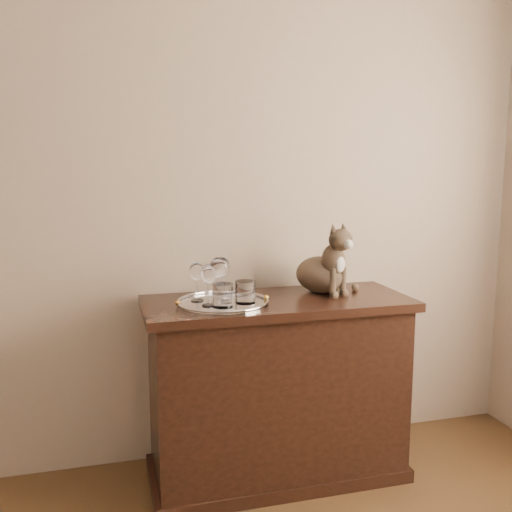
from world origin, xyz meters
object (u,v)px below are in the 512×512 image
at_px(sideboard, 277,389).
at_px(wine_glass_b, 222,278).
at_px(wine_glass_d, 218,279).
at_px(tumbler_a, 245,292).
at_px(tumbler_b, 223,295).
at_px(cat, 321,257).
at_px(wine_glass_a, 197,281).
at_px(wine_glass_c, 208,285).
at_px(tray, 223,303).

xyz_separation_m(sideboard, wine_glass_b, (-0.25, 0.03, 0.53)).
bearing_deg(wine_glass_d, tumbler_a, -35.90).
xyz_separation_m(tumbler_b, cat, (0.52, 0.19, 0.11)).
distance_m(wine_glass_b, wine_glass_d, 0.03).
relative_size(wine_glass_a, cat, 0.52).
height_order(tumbler_a, cat, cat).
height_order(wine_glass_b, cat, cat).
distance_m(wine_glass_a, wine_glass_b, 0.11).
height_order(wine_glass_c, tumbler_b, wine_glass_c).
height_order(wine_glass_c, wine_glass_d, wine_glass_d).
distance_m(wine_glass_a, tumbler_a, 0.22).
bearing_deg(wine_glass_a, tumbler_b, -58.03).
relative_size(tray, wine_glass_d, 2.07).
xyz_separation_m(wine_glass_b, wine_glass_c, (-0.08, -0.10, -0.01)).
distance_m(tumbler_b, cat, 0.56).
bearing_deg(sideboard, wine_glass_b, 173.03).
relative_size(sideboard, wine_glass_a, 6.84).
relative_size(wine_glass_a, wine_glass_b, 0.93).
bearing_deg(tray, wine_glass_d, 110.79).
bearing_deg(sideboard, wine_glass_a, 175.23).
relative_size(tumbler_b, cat, 0.29).
relative_size(wine_glass_d, tumbler_b, 1.96).
height_order(wine_glass_a, wine_glass_c, wine_glass_c).
xyz_separation_m(tumbler_a, cat, (0.41, 0.15, 0.11)).
xyz_separation_m(sideboard, wine_glass_a, (-0.36, 0.03, 0.52)).
height_order(wine_glass_a, cat, cat).
xyz_separation_m(wine_glass_a, tumbler_b, (0.09, -0.14, -0.04)).
height_order(tray, tumbler_a, tumbler_a).
height_order(tray, cat, cat).
bearing_deg(sideboard, tray, -173.32).
xyz_separation_m(wine_glass_d, cat, (0.51, 0.08, 0.06)).
xyz_separation_m(wine_glass_b, wine_glass_d, (-0.02, -0.02, 0.00)).
bearing_deg(tumbler_a, wine_glass_b, 129.52).
xyz_separation_m(tumbler_a, tumbler_b, (-0.11, -0.04, 0.00)).
height_order(tray, wine_glass_b, wine_glass_b).
bearing_deg(tray, cat, 13.14).
relative_size(wine_glass_a, wine_glass_d, 0.91).
bearing_deg(wine_glass_a, cat, 5.34).
height_order(wine_glass_b, wine_glass_d, wine_glass_d).
bearing_deg(tray, wine_glass_a, 149.82).
bearing_deg(tray, sideboard, 6.68).
distance_m(wine_glass_b, tumbler_b, 0.15).
height_order(wine_glass_d, tumbler_a, wine_glass_d).
xyz_separation_m(wine_glass_c, cat, (0.57, 0.16, 0.07)).
bearing_deg(cat, wine_glass_c, 175.37).
xyz_separation_m(wine_glass_c, wine_glass_d, (0.06, 0.08, 0.01)).
height_order(tray, wine_glass_d, wine_glass_d).
bearing_deg(tumbler_a, wine_glass_c, -179.72).
height_order(sideboard, tumbler_a, tumbler_a).
height_order(sideboard, wine_glass_d, wine_glass_d).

